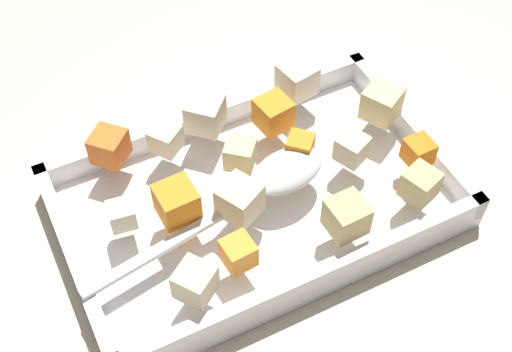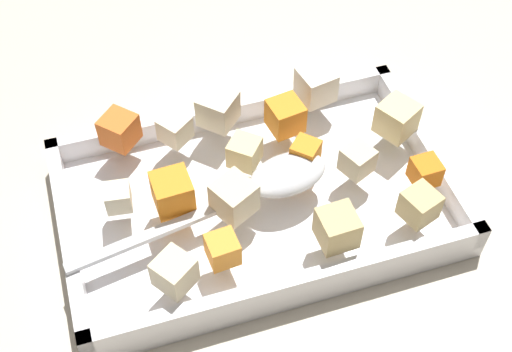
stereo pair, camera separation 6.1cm
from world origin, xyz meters
The scene contains 20 objects.
ground_plane centered at (0.00, 0.00, 0.00)m, with size 4.00×4.00×0.00m, color #BCB29E.
baking_dish centered at (0.01, -0.01, 0.01)m, with size 0.35×0.22×0.04m.
carrot_chunk_back_center centered at (0.12, -0.10, 0.05)m, with size 0.03×0.03×0.03m, color orange.
carrot_chunk_corner_sw centered at (-0.14, 0.03, 0.05)m, with size 0.02×0.02×0.02m, color orange.
carrot_chunk_under_handle centered at (0.06, 0.06, 0.05)m, with size 0.02×0.02×0.02m, color orange.
carrot_chunk_mid_right centered at (0.08, -0.01, 0.06)m, with size 0.03×0.03×0.03m, color orange.
carrot_chunk_front_center centered at (-0.04, -0.02, 0.05)m, with size 0.02×0.02×0.02m, color orange.
carrot_chunk_corner_ne centered at (-0.04, -0.07, 0.06)m, with size 0.03×0.03×0.03m, color orange.
potato_chunk_center centered at (0.10, 0.07, 0.05)m, with size 0.03×0.03×0.03m, color beige.
potato_chunk_near_left centered at (0.04, 0.01, 0.06)m, with size 0.03×0.03×0.03m, color beige.
potato_chunk_corner_nw centered at (-0.14, -0.03, 0.06)m, with size 0.03×0.03×0.03m, color #E0CC89.
potato_chunk_near_right centered at (-0.08, 0.00, 0.05)m, with size 0.03×0.03×0.03m, color beige.
potato_chunk_rim_edge centered at (0.01, -0.04, 0.05)m, with size 0.03×0.03×0.03m, color #E0CC89.
potato_chunk_far_left centered at (-0.11, 0.06, 0.05)m, with size 0.03×0.03×0.03m, color tan.
potato_chunk_far_right centered at (0.07, -0.09, 0.05)m, with size 0.03×0.03×0.03m, color beige.
potato_chunk_mid_left centered at (-0.04, 0.07, 0.06)m, with size 0.03×0.03×0.03m, color tan.
potato_chunk_heap_side centered at (0.13, -0.02, 0.05)m, with size 0.02×0.02×0.02m, color beige.
parsnip_chunk_heap_top centered at (0.02, -0.10, 0.06)m, with size 0.03×0.03×0.03m, color beige.
parsnip_chunk_corner_se centered at (-0.08, -0.10, 0.06)m, with size 0.03×0.03×0.03m, color silver.
serving_spoon centered at (-0.01, 0.00, 0.05)m, with size 0.25×0.07×0.02m.
Camera 2 is at (0.12, 0.36, 0.53)m, focal length 48.30 mm.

